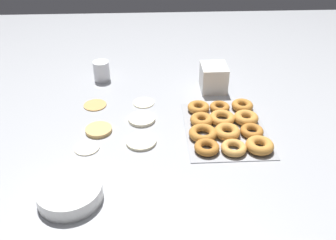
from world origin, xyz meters
TOP-DOWN VIEW (x-y plane):
  - ground_plane at (0.00, 0.00)m, footprint 3.00×3.00m
  - pancake_0 at (0.17, 0.21)m, footprint 0.10×0.10m
  - pancake_1 at (0.18, 0.00)m, footprint 0.09×0.09m
  - pancake_2 at (-0.02, 0.17)m, footprint 0.10×0.10m
  - pancake_3 at (-0.10, 0.01)m, footprint 0.11×0.11m
  - pancake_4 at (0.05, 0.01)m, footprint 0.11×0.11m
  - pancake_5 at (-0.13, 0.20)m, footprint 0.09×0.09m
  - donut_tray at (-0.04, -0.32)m, footprint 0.39×0.31m
  - batter_bowl at (-0.37, 0.22)m, footprint 0.19×0.19m
  - container_stack at (0.29, -0.32)m, footprint 0.13×0.11m
  - paper_cup at (0.42, 0.20)m, footprint 0.08×0.08m

SIDE VIEW (x-z plane):
  - ground_plane at x=0.00m, z-range 0.00..0.00m
  - pancake_1 at x=0.18m, z-range 0.00..0.01m
  - pancake_0 at x=0.17m, z-range 0.00..0.01m
  - pancake_5 at x=-0.13m, z-range 0.00..0.01m
  - pancake_3 at x=-0.10m, z-range 0.00..0.01m
  - pancake_4 at x=0.05m, z-range 0.00..0.01m
  - pancake_2 at x=-0.02m, z-range 0.00..0.01m
  - donut_tray at x=-0.04m, z-range 0.00..0.04m
  - batter_bowl at x=-0.37m, z-range 0.00..0.05m
  - paper_cup at x=0.42m, z-range 0.00..0.09m
  - container_stack at x=0.29m, z-range 0.00..0.12m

